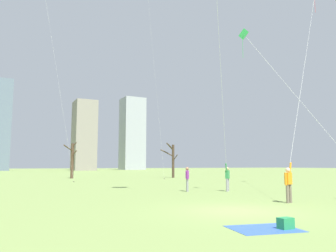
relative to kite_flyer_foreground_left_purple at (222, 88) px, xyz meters
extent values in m
plane|color=#7A934C|center=(-3.97, -6.32, -6.54)|extent=(400.00, 400.00, 0.00)
cube|color=green|center=(1.48, -0.39, 3.65)|extent=(0.28, 0.94, 0.90)
cylinder|color=black|center=(1.48, -0.39, 3.65)|extent=(0.25, 0.11, 0.57)
cylinder|color=green|center=(1.34, -0.45, 2.67)|extent=(0.02, 0.02, 1.29)
cylinder|color=silver|center=(2.59, -3.10, -0.52)|extent=(2.23, 5.44, 8.35)
cylinder|color=gray|center=(1.61, 1.76, -6.12)|extent=(0.14, 0.14, 0.85)
cylinder|color=gray|center=(1.43, 1.64, -6.12)|extent=(0.14, 0.14, 0.85)
cube|color=#338C4C|center=(1.52, 1.70, -5.42)|extent=(0.39, 0.36, 0.54)
sphere|color=tan|center=(1.52, 1.70, -5.03)|extent=(0.22, 0.22, 0.22)
cylinder|color=#338C4C|center=(1.69, 1.82, -5.46)|extent=(0.09, 0.09, 0.55)
cylinder|color=#338C4C|center=(1.35, 1.58, -4.95)|extent=(0.22, 0.19, 0.56)
cylinder|color=#726656|center=(-0.27, -5.24, -6.12)|extent=(0.14, 0.14, 0.85)
cylinder|color=#726656|center=(-0.05, -5.19, -6.12)|extent=(0.14, 0.14, 0.85)
cube|color=orange|center=(-0.16, -5.21, -5.42)|extent=(0.37, 0.27, 0.54)
sphere|color=beige|center=(-0.16, -5.21, -5.03)|extent=(0.22, 0.22, 0.22)
cylinder|color=orange|center=(-0.36, -5.26, -5.46)|extent=(0.09, 0.09, 0.55)
cylinder|color=orange|center=(0.05, -5.17, -4.95)|extent=(0.22, 0.13, 0.56)
cylinder|color=red|center=(11.34, 1.93, 9.15)|extent=(0.02, 0.02, 1.87)
cylinder|color=silver|center=(5.74, -1.69, 2.94)|extent=(11.40, 6.97, 15.29)
cylinder|color=gray|center=(-1.00, 2.71, -6.12)|extent=(0.14, 0.14, 0.85)
cylinder|color=gray|center=(-0.91, 2.91, -6.12)|extent=(0.14, 0.14, 0.85)
cube|color=purple|center=(-0.96, 2.81, -5.42)|extent=(0.32, 0.39, 0.54)
sphere|color=#9E7051|center=(-0.96, 2.81, -5.03)|extent=(0.22, 0.22, 0.22)
cylinder|color=purple|center=(-1.04, 2.61, -5.46)|extent=(0.09, 0.09, 0.55)
cylinder|color=purple|center=(-0.87, 3.00, -5.46)|extent=(0.09, 0.09, 0.55)
cylinder|color=silver|center=(4.93, 21.42, 8.26)|extent=(3.65, 1.28, 29.54)
cylinder|color=#3F3833|center=(6.75, 22.05, -6.50)|extent=(0.10, 0.10, 0.08)
cylinder|color=silver|center=(-7.54, 20.33, 7.29)|extent=(4.86, 1.62, 27.58)
cylinder|color=#3F3833|center=(-5.11, 19.52, -6.50)|extent=(0.10, 0.10, 0.08)
cube|color=#3359B2|center=(-5.66, -9.52, -6.54)|extent=(2.05, 1.73, 0.01)
cube|color=#268C4C|center=(-5.16, -9.82, -6.38)|extent=(0.40, 0.28, 0.30)
cylinder|color=#423326|center=(9.85, 25.54, -4.20)|extent=(0.36, 0.36, 4.68)
cylinder|color=#423326|center=(9.35, 25.30, -2.20)|extent=(1.12, 0.63, 0.79)
cylinder|color=#423326|center=(9.95, 25.07, -3.73)|extent=(0.32, 1.04, 0.92)
cylinder|color=#423326|center=(9.04, 25.94, -3.02)|extent=(1.76, 0.98, 1.08)
cylinder|color=#423326|center=(9.26, 25.38, -2.16)|extent=(1.32, 0.49, 1.10)
cylinder|color=#4C3828|center=(-3.47, 29.47, -4.19)|extent=(0.41, 0.41, 4.70)
cylinder|color=#4C3828|center=(-3.35, 28.75, -3.17)|extent=(0.38, 1.52, 0.73)
cylinder|color=#4C3828|center=(-3.31, 29.02, -2.00)|extent=(0.45, 1.01, 0.62)
cylinder|color=#4C3828|center=(-4.18, 28.72, -2.52)|extent=(1.57, 1.65, 0.83)
cube|color=#9EA3AD|center=(36.41, 113.16, 8.31)|extent=(8.87, 8.79, 29.70)
cube|color=gray|center=(13.98, 101.72, 5.76)|extent=(7.39, 9.28, 24.60)
camera|label=1|loc=(-12.19, -16.69, -4.83)|focal=35.60mm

